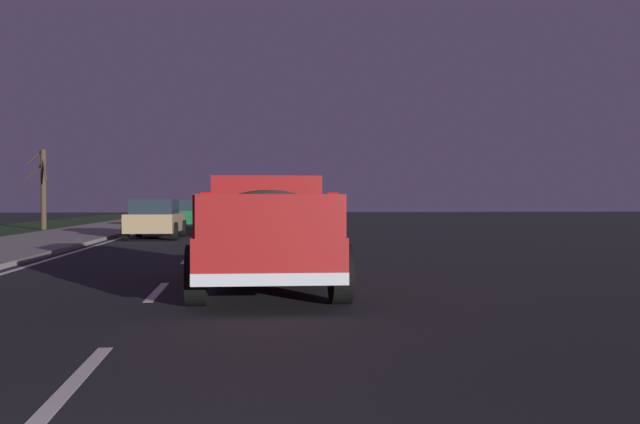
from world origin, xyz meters
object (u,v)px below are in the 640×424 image
Objects in this scene: sedan_green at (181,214)px; bare_tree_far at (43,187)px; sedan_red at (246,218)px; sedan_black at (247,213)px; pickup_truck at (267,229)px; sedan_tan at (156,219)px.

sedan_green is 1.04× the size of bare_tree_far.
sedan_red is 1.00× the size of sedan_black.
sedan_red is (17.63, 0.21, -0.20)m from pickup_truck.
sedan_red and sedan_green have the same top height.
pickup_truck is 1.29× the size of bare_tree_far.
sedan_red is at bearing 179.24° from sedan_black.
sedan_red is at bearing 0.69° from pickup_truck.
sedan_green is 7.17m from bare_tree_far.
pickup_truck reaches higher than sedan_tan.
bare_tree_far is (-4.60, 10.57, 1.43)m from sedan_black.
sedan_red is at bearing -160.48° from sedan_green.
sedan_tan is at bearing -145.10° from bare_tree_far.
sedan_tan is at bearing 165.68° from sedan_black.
sedan_red is at bearing -72.13° from sedan_tan.
bare_tree_far is at bearing 49.99° from sedan_red.
bare_tree_far reaches higher than sedan_tan.
sedan_green and sedan_black have the same top height.
sedan_tan is at bearing 179.52° from sedan_green.
bare_tree_far reaches higher than sedan_black.
sedan_tan and sedan_red have the same top height.
pickup_truck is 17.64m from sedan_red.
pickup_truck is at bearing -179.94° from sedan_black.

